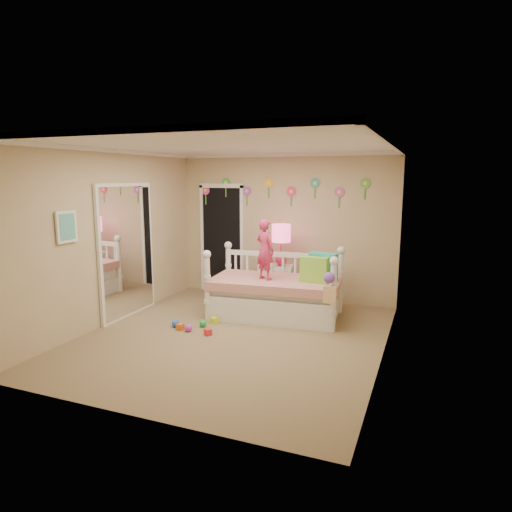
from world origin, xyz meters
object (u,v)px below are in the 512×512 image
at_px(daybed, 276,282).
at_px(nightstand, 281,285).
at_px(child, 265,250).
at_px(table_lamp, 281,238).

bearing_deg(daybed, nightstand, 96.65).
xyz_separation_m(child, nightstand, (-0.01, 0.82, -0.74)).
bearing_deg(table_lamp, nightstand, -93.58).
relative_size(child, nightstand, 1.38).
bearing_deg(child, table_lamp, -64.97).
height_order(daybed, table_lamp, table_lamp).
distance_m(child, table_lamp, 0.83).
distance_m(daybed, table_lamp, 0.95).
height_order(daybed, nightstand, daybed).
bearing_deg(nightstand, table_lamp, 78.42).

